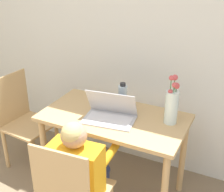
# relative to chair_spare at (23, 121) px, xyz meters

# --- Properties ---
(wall_back) EXTENTS (6.40, 0.05, 2.50)m
(wall_back) POSITION_rel_chair_spare_xyz_m (1.02, 0.57, 0.80)
(wall_back) COLOR silver
(wall_back) RESTS_ON ground_plane
(dining_table) EXTENTS (1.11, 0.60, 0.73)m
(dining_table) POSITION_rel_chair_spare_xyz_m (0.92, 0.01, 0.16)
(dining_table) COLOR tan
(dining_table) RESTS_ON ground_plane
(chair_spare) EXTENTS (0.44, 0.44, 0.88)m
(chair_spare) POSITION_rel_chair_spare_xyz_m (0.00, 0.00, 0.00)
(chair_spare) COLOR tan
(chair_spare) RESTS_ON ground_plane
(person_seated) EXTENTS (0.37, 0.44, 0.96)m
(person_seated) POSITION_rel_chair_spare_xyz_m (0.92, -0.50, 0.15)
(person_seated) COLOR orange
(person_seated) RESTS_ON ground_plane
(laptop) EXTENTS (0.41, 0.29, 0.22)m
(laptop) POSITION_rel_chair_spare_xyz_m (0.92, -0.04, 0.32)
(laptop) COLOR #B2B2B7
(laptop) RESTS_ON dining_table
(flower_vase) EXTENTS (0.10, 0.10, 0.37)m
(flower_vase) POSITION_rel_chair_spare_xyz_m (1.34, 0.10, 0.42)
(flower_vase) COLOR silver
(flower_vase) RESTS_ON dining_table
(water_bottle) EXTENTS (0.07, 0.07, 0.25)m
(water_bottle) POSITION_rel_chair_spare_xyz_m (0.96, 0.10, 0.39)
(water_bottle) COLOR silver
(water_bottle) RESTS_ON dining_table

